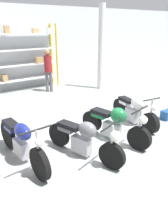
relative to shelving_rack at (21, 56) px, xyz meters
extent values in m
plane|color=#9EA3A0|center=(-0.36, -5.76, -1.48)|extent=(30.00, 30.00, 0.00)
cube|color=silver|center=(-0.36, 0.37, 0.32)|extent=(30.00, 0.08, 3.60)
cylinder|color=gold|center=(1.63, -0.27, -0.07)|extent=(0.08, 0.08, 2.82)
cylinder|color=gold|center=(1.63, 0.28, -0.07)|extent=(0.08, 0.08, 2.82)
cube|color=silver|center=(-0.07, 0.01, -1.01)|extent=(3.40, 0.55, 0.05)
cube|color=silver|center=(-0.07, 0.01, -0.36)|extent=(3.40, 0.55, 0.05)
cube|color=silver|center=(-0.07, 0.01, 0.28)|extent=(3.40, 0.55, 0.05)
cube|color=silver|center=(-0.07, 0.01, 0.92)|extent=(3.40, 0.55, 0.05)
cube|color=tan|center=(0.78, 0.02, 1.04)|extent=(0.30, 0.32, 0.19)
cube|color=tan|center=(-0.45, 0.07, 1.10)|extent=(0.21, 0.28, 0.31)
cube|color=silver|center=(1.44, -0.01, 1.05)|extent=(0.23, 0.25, 0.22)
cube|color=tan|center=(0.78, -0.17, -0.20)|extent=(0.31, 0.20, 0.27)
cube|color=tan|center=(-0.82, -0.06, -0.84)|extent=(0.20, 0.31, 0.28)
cube|color=tan|center=(1.37, -0.03, -0.88)|extent=(0.19, 0.21, 0.21)
cylinder|color=silver|center=(2.97, -1.89, 0.32)|extent=(0.28, 0.28, 3.60)
cylinder|color=black|center=(-2.01, -6.29, -1.15)|extent=(0.16, 0.67, 0.66)
cylinder|color=black|center=(-2.14, -4.76, -1.15)|extent=(0.16, 0.67, 0.66)
cube|color=#ADADB2|center=(-2.08, -5.48, -1.18)|extent=(0.23, 0.45, 0.37)
ellipsoid|color=navy|center=(-2.07, -5.65, -0.72)|extent=(0.32, 0.58, 0.33)
cube|color=black|center=(-2.12, -5.07, -0.77)|extent=(0.27, 0.59, 0.10)
cube|color=navy|center=(-2.12, -5.03, -0.86)|extent=(0.23, 0.41, 0.12)
cylinder|color=#ADADB2|center=(-2.02, -6.27, -0.80)|extent=(0.05, 0.05, 0.69)
sphere|color=silver|center=(-2.01, -6.34, -0.66)|extent=(0.17, 0.17, 0.17)
cylinder|color=black|center=(-2.02, -6.24, -0.46)|extent=(0.65, 0.09, 0.04)
cylinder|color=black|center=(-0.68, -6.82, -1.19)|extent=(0.28, 0.59, 0.59)
cylinder|color=black|center=(-1.12, -5.40, -1.19)|extent=(0.28, 0.59, 0.59)
cube|color=#ADADB2|center=(-0.92, -6.06, -1.21)|extent=(0.32, 0.50, 0.38)
ellipsoid|color=slate|center=(-0.87, -6.22, -0.79)|extent=(0.41, 0.50, 0.35)
cube|color=black|center=(-1.02, -5.73, -0.84)|extent=(0.40, 0.61, 0.10)
cube|color=slate|center=(-1.04, -5.65, -0.93)|extent=(0.31, 0.44, 0.12)
cylinder|color=#ADADB2|center=(-0.69, -6.80, -0.85)|extent=(0.06, 0.06, 0.67)
sphere|color=silver|center=(-0.67, -6.86, -0.72)|extent=(0.22, 0.22, 0.22)
cylinder|color=black|center=(-0.70, -6.77, -0.52)|extent=(0.69, 0.25, 0.04)
cylinder|color=black|center=(0.33, -6.62, -1.18)|extent=(0.26, 0.60, 0.59)
cylinder|color=black|center=(0.02, -5.21, -1.18)|extent=(0.26, 0.60, 0.59)
cube|color=#ADADB2|center=(0.16, -5.87, -1.21)|extent=(0.34, 0.48, 0.36)
ellipsoid|color=#196B38|center=(0.20, -6.03, -0.78)|extent=(0.41, 0.49, 0.39)
cube|color=black|center=(0.09, -5.53, -0.83)|extent=(0.39, 0.61, 0.10)
cube|color=#196B38|center=(0.07, -5.45, -0.92)|extent=(0.31, 0.44, 0.12)
cylinder|color=#ADADB2|center=(0.33, -6.60, -0.83)|extent=(0.06, 0.06, 0.70)
sphere|color=silver|center=(0.34, -6.67, -0.70)|extent=(0.20, 0.20, 0.20)
cylinder|color=black|center=(0.32, -6.58, -0.48)|extent=(0.68, 0.19, 0.04)
cylinder|color=black|center=(1.25, -6.20, -1.19)|extent=(0.21, 0.59, 0.57)
cylinder|color=black|center=(1.43, -4.83, -1.19)|extent=(0.21, 0.59, 0.57)
cube|color=#ADADB2|center=(1.34, -5.46, -1.22)|extent=(0.30, 0.49, 0.38)
ellipsoid|color=silver|center=(1.32, -5.63, -0.80)|extent=(0.35, 0.53, 0.34)
cube|color=black|center=(1.39, -5.11, -0.85)|extent=(0.31, 0.54, 0.10)
cube|color=silver|center=(1.40, -5.07, -0.94)|extent=(0.25, 0.39, 0.12)
cylinder|color=#ADADB2|center=(1.25, -6.18, -0.86)|extent=(0.06, 0.06, 0.66)
sphere|color=silver|center=(1.24, -6.25, -0.73)|extent=(0.16, 0.16, 0.16)
cylinder|color=black|center=(1.25, -6.15, -0.53)|extent=(0.57, 0.11, 0.04)
cylinder|color=#595960|center=(0.72, -0.96, -1.04)|extent=(0.13, 0.13, 0.88)
cylinder|color=#595960|center=(0.87, -1.06, -1.04)|extent=(0.13, 0.13, 0.88)
cylinder|color=maroon|center=(0.79, -1.01, -0.26)|extent=(0.45, 0.45, 0.69)
sphere|color=#9E7051|center=(0.79, -1.01, 0.21)|extent=(0.24, 0.24, 0.24)
cube|color=#1E4C8C|center=(2.48, -5.89, -1.34)|extent=(0.44, 0.26, 0.28)
camera|label=1|loc=(-3.29, -9.59, 1.28)|focal=35.00mm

